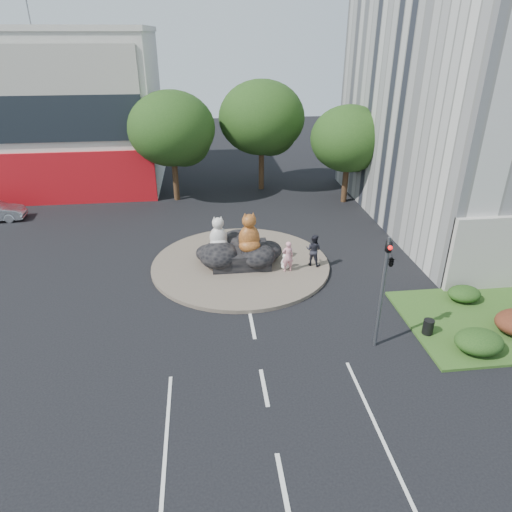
{
  "coord_description": "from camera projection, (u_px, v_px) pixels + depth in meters",
  "views": [
    {
      "loc": [
        -1.86,
        -12.99,
        11.93
      ],
      "look_at": [
        0.53,
        7.08,
        2.0
      ],
      "focal_mm": 32.0,
      "sensor_mm": 36.0,
      "label": 1
    }
  ],
  "objects": [
    {
      "name": "litter_bin",
      "position": [
        428.0,
        327.0,
        19.75
      ],
      "size": [
        0.6,
        0.6,
        0.68
      ],
      "primitive_type": "cylinder",
      "rotation": [
        0.0,
        0.0,
        0.39
      ],
      "color": "black",
      "rests_on": "grass_verge"
    },
    {
      "name": "ground",
      "position": [
        264.0,
        387.0,
        17.03
      ],
      "size": [
        120.0,
        120.0,
        0.0
      ],
      "primitive_type": "plane",
      "color": "black",
      "rests_on": "ground"
    },
    {
      "name": "traffic_light",
      "position": [
        388.0,
        270.0,
        17.76
      ],
      "size": [
        0.44,
        1.24,
        5.0
      ],
      "color": "#595B60",
      "rests_on": "ground"
    },
    {
      "name": "kitten_white",
      "position": [
        285.0,
        261.0,
        25.05
      ],
      "size": [
        0.63,
        0.57,
        0.91
      ],
      "primitive_type": null,
      "rotation": [
        0.0,
        0.0,
        0.2
      ],
      "color": "white",
      "rests_on": "roundabout_island"
    },
    {
      "name": "hedge_back_green",
      "position": [
        464.0,
        294.0,
        22.21
      ],
      "size": [
        1.6,
        1.28,
        0.72
      ],
      "primitive_type": "ellipsoid",
      "color": "#1A3B12",
      "rests_on": "grass_verge"
    },
    {
      "name": "pedestrian_dark",
      "position": [
        314.0,
        250.0,
        25.2
      ],
      "size": [
        1.12,
        1.06,
        1.83
      ],
      "primitive_type": "imported",
      "rotation": [
        0.0,
        0.0,
        2.59
      ],
      "color": "#22222A",
      "rests_on": "roundabout_island"
    },
    {
      "name": "roundabout_island",
      "position": [
        241.0,
        264.0,
        25.9
      ],
      "size": [
        10.0,
        10.0,
        0.2
      ],
      "primitive_type": "cylinder",
      "color": "brown",
      "rests_on": "ground"
    },
    {
      "name": "rock_plinth",
      "position": [
        240.0,
        255.0,
        25.66
      ],
      "size": [
        3.2,
        2.6,
        0.9
      ],
      "primitive_type": null,
      "color": "black",
      "rests_on": "roundabout_island"
    },
    {
      "name": "hedge_near_green",
      "position": [
        479.0,
        342.0,
        18.63
      ],
      "size": [
        2.0,
        1.6,
        0.9
      ],
      "primitive_type": "ellipsoid",
      "color": "#1A3B12",
      "rests_on": "grass_verge"
    },
    {
      "name": "tree_left",
      "position": [
        173.0,
        132.0,
        33.96
      ],
      "size": [
        6.46,
        6.46,
        8.27
      ],
      "color": "#382314",
      "rests_on": "ground"
    },
    {
      "name": "cat_tabby",
      "position": [
        249.0,
        232.0,
        24.69
      ],
      "size": [
        1.47,
        1.31,
        2.23
      ],
      "primitive_type": null,
      "rotation": [
        0.0,
        0.0,
        0.12
      ],
      "color": "#BF6F27",
      "rests_on": "rock_plinth"
    },
    {
      "name": "tree_mid",
      "position": [
        262.0,
        121.0,
        36.35
      ],
      "size": [
        6.84,
        6.84,
        8.76
      ],
      "color": "#382314",
      "rests_on": "ground"
    },
    {
      "name": "tree_right",
      "position": [
        349.0,
        142.0,
        33.83
      ],
      "size": [
        5.7,
        5.7,
        7.3
      ],
      "color": "#382314",
      "rests_on": "ground"
    },
    {
      "name": "kitten_calico",
      "position": [
        214.0,
        261.0,
        24.87
      ],
      "size": [
        0.8,
        0.78,
        1.0
      ],
      "primitive_type": null,
      "rotation": [
        0.0,
        0.0,
        -0.67
      ],
      "color": "silver",
      "rests_on": "roundabout_island"
    },
    {
      "name": "shophouse_block",
      "position": [
        1.0,
        111.0,
        37.27
      ],
      "size": [
        25.2,
        12.3,
        17.4
      ],
      "color": "silver",
      "rests_on": "ground"
    },
    {
      "name": "cat_white",
      "position": [
        218.0,
        232.0,
        25.11
      ],
      "size": [
        1.14,
        0.99,
        1.87
      ],
      "primitive_type": null,
      "rotation": [
        0.0,
        0.0,
        -0.02
      ],
      "color": "beige",
      "rests_on": "rock_plinth"
    },
    {
      "name": "street_lamp",
      "position": [
        490.0,
        191.0,
        23.51
      ],
      "size": [
        2.34,
        0.22,
        8.06
      ],
      "color": "#595B60",
      "rests_on": "ground"
    },
    {
      "name": "pedestrian_pink",
      "position": [
        288.0,
        256.0,
        24.56
      ],
      "size": [
        0.68,
        0.49,
        1.75
      ],
      "primitive_type": "imported",
      "rotation": [
        0.0,
        0.0,
        3.26
      ],
      "color": "pink",
      "rests_on": "roundabout_island"
    }
  ]
}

